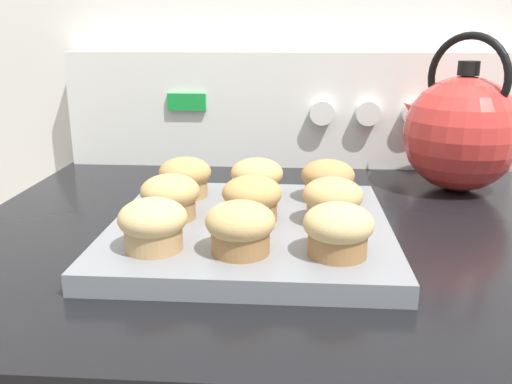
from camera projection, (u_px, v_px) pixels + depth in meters
name	position (u px, v px, depth m)	size (l,w,h in m)	color
control_panel	(289.00, 109.00, 0.94)	(0.76, 0.07, 0.19)	white
muffin_pan	(251.00, 230.00, 0.61)	(0.31, 0.31, 0.02)	slate
muffin_r0_c0	(153.00, 224.00, 0.52)	(0.07, 0.07, 0.05)	tan
muffin_r0_c1	(240.00, 227.00, 0.51)	(0.07, 0.07, 0.05)	olive
muffin_r0_c2	(338.00, 230.00, 0.51)	(0.07, 0.07, 0.05)	olive
muffin_r1_c0	(170.00, 196.00, 0.61)	(0.07, 0.07, 0.05)	#A37A4C
muffin_r1_c1	(252.00, 198.00, 0.60)	(0.07, 0.07, 0.05)	olive
muffin_r1_c2	(333.00, 200.00, 0.60)	(0.07, 0.07, 0.05)	tan
muffin_r2_c0	(185.00, 177.00, 0.69)	(0.07, 0.07, 0.05)	tan
muffin_r2_c1	(257.00, 178.00, 0.69)	(0.07, 0.07, 0.05)	#A37A4C
muffin_r2_c2	(328.00, 180.00, 0.68)	(0.07, 0.07, 0.05)	olive
tea_kettle	(461.00, 131.00, 0.79)	(0.17, 0.18, 0.23)	red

